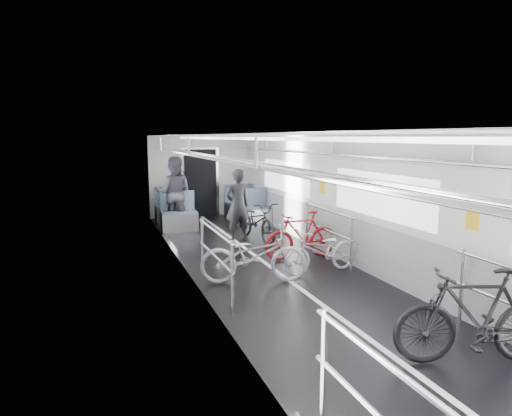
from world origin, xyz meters
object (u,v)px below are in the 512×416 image
Objects in this scene: bike_right_near at (476,316)px; bike_right_far at (302,235)px; bike_right_mid at (322,251)px; bike_aisle at (257,221)px; person_seated at (174,193)px; bike_left_far at (254,255)px; person_standing at (237,205)px.

bike_right_far is (0.08, 4.42, -0.05)m from bike_right_near.
bike_right_near is 1.13× the size of bike_right_mid.
bike_aisle is 0.93× the size of person_seated.
bike_right_far reaches higher than bike_left_far.
bike_right_mid is at bearing -161.30° from bike_right_near.
person_standing is (-0.72, 1.89, 0.36)m from bike_right_far.
bike_aisle is (1.07, 2.87, -0.00)m from bike_left_far.
bike_right_far is 0.94× the size of person_standing.
bike_right_far is 4.20m from person_seated.
person_standing reaches higher than bike_right_mid.
bike_right_near is 0.92× the size of person_seated.
person_seated is (-1.13, 1.86, 0.11)m from person_standing.
bike_right_near is at bearing 120.63° from person_seated.
bike_left_far is 1.05× the size of person_standing.
person_seated reaches higher than bike_right_far.
bike_aisle is (-0.21, 2.79, 0.05)m from bike_right_mid.
bike_right_near is (1.29, -3.33, 0.06)m from bike_left_far.
bike_right_near reaches higher than bike_right_mid.
bike_left_far is 0.93× the size of person_seated.
bike_right_near reaches higher than bike_aisle.
bike_left_far is 3.07m from person_standing.
bike_aisle is 2.54m from person_seated.
person_standing is at bearing 139.62° from person_seated.
bike_right_far is at bearing -162.47° from bike_right_near.
bike_right_far is 2.05m from person_standing.
bike_left_far is at bearing -96.52° from bike_right_mid.
bike_right_far is (0.09, 1.00, 0.07)m from bike_right_mid.
bike_right_far reaches higher than bike_right_mid.
person_standing is at bearing -177.83° from bike_right_mid.
person_seated is at bearing -66.68° from person_standing.
bike_right_mid is 0.88× the size of bike_aisle.
bike_right_far is at bearing 134.65° from person_seated.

